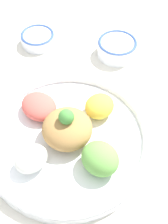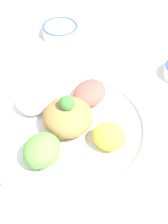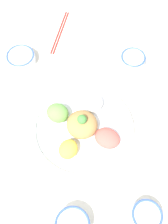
% 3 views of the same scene
% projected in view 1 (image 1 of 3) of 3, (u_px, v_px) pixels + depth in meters
% --- Properties ---
extents(ground_plane, '(2.40, 2.40, 0.00)m').
position_uv_depth(ground_plane, '(61.00, 131.00, 0.68)').
color(ground_plane, silver).
extents(salad_platter, '(0.35, 0.35, 0.11)m').
position_uv_depth(salad_platter, '(68.00, 136.00, 0.64)').
color(salad_platter, white).
rests_on(salad_platter, ground_plane).
extents(rice_bowl_blue, '(0.10, 0.10, 0.04)m').
position_uv_depth(rice_bowl_blue, '(117.00, 47.00, 0.81)').
color(rice_bowl_blue, white).
rests_on(rice_bowl_blue, ground_plane).
extents(sauce_bowl_far, '(0.09, 0.09, 0.03)m').
position_uv_depth(sauce_bowl_far, '(38.00, 38.00, 0.84)').
color(sauce_bowl_far, white).
rests_on(sauce_bowl_far, ground_plane).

